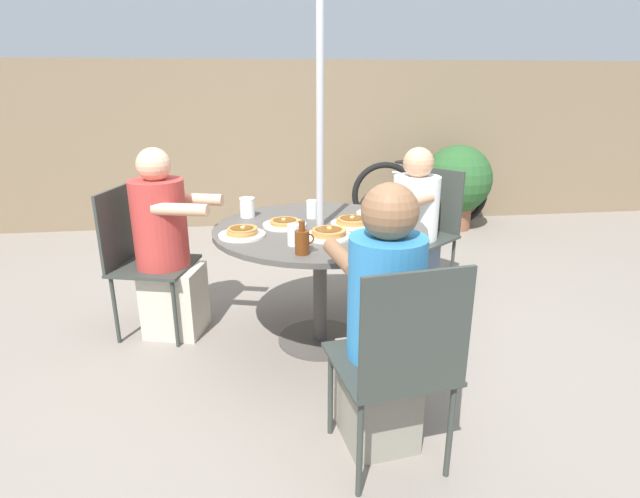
% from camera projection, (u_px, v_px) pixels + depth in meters
% --- Properties ---
extents(ground_plane, '(12.00, 12.00, 0.00)m').
position_uv_depth(ground_plane, '(320.00, 340.00, 3.05)').
color(ground_plane, gray).
extents(back_fence, '(10.00, 0.06, 1.72)m').
position_uv_depth(back_fence, '(286.00, 145.00, 5.32)').
color(back_fence, '#7A664C').
rests_on(back_fence, ground).
extents(patio_table, '(1.21, 1.21, 0.72)m').
position_uv_depth(patio_table, '(320.00, 244.00, 2.86)').
color(patio_table, '#4C4742').
rests_on(patio_table, ground).
extents(umbrella_pole, '(0.04, 0.04, 2.47)m').
position_uv_depth(umbrella_pole, '(320.00, 134.00, 2.66)').
color(umbrella_pole, '#ADADB2').
rests_on(umbrella_pole, ground).
extents(patio_chair_north, '(0.62, 0.62, 0.91)m').
position_uv_depth(patio_chair_north, '(426.00, 224.00, 3.64)').
color(patio_chair_north, '#333833').
rests_on(patio_chair_north, ground).
extents(diner_north, '(0.58, 0.55, 1.08)m').
position_uv_depth(diner_north, '(412.00, 231.00, 3.52)').
color(diner_north, slate).
rests_on(diner_north, ground).
extents(patio_chair_east, '(0.54, 0.54, 0.91)m').
position_uv_depth(patio_chair_east, '(139.00, 253.00, 3.03)').
color(patio_chair_east, '#333833').
rests_on(patio_chair_east, ground).
extents(diner_east, '(0.54, 0.42, 1.15)m').
position_uv_depth(diner_east, '(167.00, 251.00, 3.00)').
color(diner_east, beige).
rests_on(diner_east, ground).
extents(patio_chair_south, '(0.50, 0.50, 0.91)m').
position_uv_depth(patio_chair_south, '(400.00, 358.00, 1.88)').
color(patio_chair_south, '#333833').
rests_on(patio_chair_south, ground).
extents(diner_south, '(0.36, 0.52, 1.15)m').
position_uv_depth(diner_south, '(382.00, 330.00, 2.03)').
color(diner_south, gray).
rests_on(diner_south, ground).
extents(pancake_plate_a, '(0.25, 0.25, 0.05)m').
position_uv_depth(pancake_plate_a, '(353.00, 222.00, 2.85)').
color(pancake_plate_a, silver).
rests_on(pancake_plate_a, patio_table).
extents(pancake_plate_b, '(0.25, 0.25, 0.06)m').
position_uv_depth(pancake_plate_b, '(328.00, 234.00, 2.63)').
color(pancake_plate_b, silver).
rests_on(pancake_plate_b, patio_table).
extents(pancake_plate_c, '(0.25, 0.25, 0.05)m').
position_uv_depth(pancake_plate_c, '(285.00, 223.00, 2.83)').
color(pancake_plate_c, silver).
rests_on(pancake_plate_c, patio_table).
extents(pancake_plate_d, '(0.25, 0.25, 0.05)m').
position_uv_depth(pancake_plate_d, '(376.00, 212.00, 3.08)').
color(pancake_plate_d, silver).
rests_on(pancake_plate_d, patio_table).
extents(pancake_plate_e, '(0.25, 0.25, 0.06)m').
position_uv_depth(pancake_plate_e, '(242.00, 233.00, 2.65)').
color(pancake_plate_e, silver).
rests_on(pancake_plate_e, patio_table).
extents(syrup_bottle, '(0.09, 0.07, 0.16)m').
position_uv_depth(syrup_bottle, '(302.00, 241.00, 2.36)').
color(syrup_bottle, '#602D0F').
rests_on(syrup_bottle, patio_table).
extents(coffee_cup, '(0.09, 0.09, 0.12)m').
position_uv_depth(coffee_cup, '(247.00, 207.00, 3.02)').
color(coffee_cup, white).
rests_on(coffee_cup, patio_table).
extents(drinking_glass_a, '(0.07, 0.07, 0.11)m').
position_uv_depth(drinking_glass_a, '(294.00, 235.00, 2.49)').
color(drinking_glass_a, silver).
rests_on(drinking_glass_a, patio_table).
extents(drinking_glass_b, '(0.07, 0.07, 0.11)m').
position_uv_depth(drinking_glass_b, '(312.00, 209.00, 2.99)').
color(drinking_glass_b, silver).
rests_on(drinking_glass_b, patio_table).
extents(bicycle, '(1.46, 0.44, 0.72)m').
position_uv_depth(bicycle, '(420.00, 194.00, 5.36)').
color(bicycle, black).
rests_on(bicycle, ground).
extents(potted_shrub, '(0.71, 0.71, 0.89)m').
position_uv_depth(potted_shrub, '(457.00, 182.00, 5.23)').
color(potted_shrub, brown).
rests_on(potted_shrub, ground).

